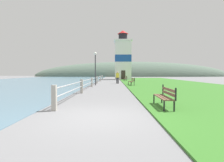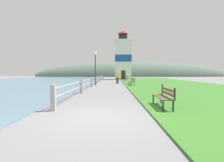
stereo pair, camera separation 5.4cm
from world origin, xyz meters
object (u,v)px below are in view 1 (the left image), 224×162
at_px(park_bench_far, 126,78).
at_px(person_strolling, 118,77).
at_px(park_bench_near, 165,95).
at_px(lighthouse, 123,58).
at_px(lamp_post, 95,62).
at_px(park_bench_midway, 132,81).

xyz_separation_m(park_bench_far, person_strolling, (-1.66, -7.81, 0.39)).
relative_size(park_bench_near, park_bench_far, 1.15).
distance_m(park_bench_near, lighthouse, 32.48).
height_order(person_strolling, lamp_post, lamp_post).
bearing_deg(park_bench_near, lighthouse, -88.48).
height_order(park_bench_near, lighthouse, lighthouse).
height_order(park_bench_near, park_bench_midway, same).
height_order(park_bench_near, park_bench_far, same).
height_order(park_bench_far, lighthouse, lighthouse).
bearing_deg(park_bench_midway, person_strolling, -71.64).
bearing_deg(lamp_post, person_strolling, 52.17).
bearing_deg(lamp_post, park_bench_far, 68.80).
xyz_separation_m(park_bench_midway, person_strolling, (-1.60, 3.87, 0.38)).
distance_m(park_bench_midway, lighthouse, 19.58).
distance_m(lighthouse, person_strolling, 15.81).
bearing_deg(park_bench_near, lamp_post, -70.74).
distance_m(park_bench_far, lamp_post, 12.33).
relative_size(lighthouse, lamp_post, 2.78).
xyz_separation_m(park_bench_midway, park_bench_far, (0.06, 11.67, -0.00)).
relative_size(person_strolling, lamp_post, 0.43).
xyz_separation_m(park_bench_near, lighthouse, (-0.10, 32.20, 4.31)).
relative_size(park_bench_far, lamp_post, 0.41).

